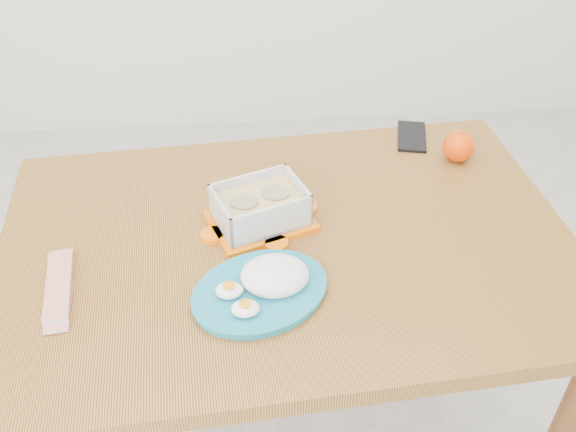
{
  "coord_description": "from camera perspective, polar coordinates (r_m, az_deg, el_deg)",
  "views": [
    {
      "loc": [
        -0.15,
        -1.03,
        1.63
      ],
      "look_at": [
        -0.07,
        -0.01,
        0.81
      ],
      "focal_mm": 40.0,
      "sensor_mm": 36.0,
      "label": 1
    }
  ],
  "objects": [
    {
      "name": "dining_table",
      "position": [
        1.42,
        0.0,
        -5.0
      ],
      "size": [
        1.26,
        0.9,
        0.75
      ],
      "rotation": [
        0.0,
        0.0,
        0.08
      ],
      "color": "#A2712D",
      "rests_on": "ground"
    },
    {
      "name": "orange_fruit",
      "position": [
        1.62,
        14.94,
        6.0
      ],
      "size": [
        0.08,
        0.08,
        0.08
      ],
      "primitive_type": "sphere",
      "color": "#EF4504",
      "rests_on": "dining_table"
    },
    {
      "name": "rice_plate",
      "position": [
        1.22,
        -2.09,
        -6.08
      ],
      "size": [
        0.35,
        0.35,
        0.07
      ],
      "rotation": [
        0.0,
        0.0,
        0.45
      ],
      "color": "teal",
      "rests_on": "dining_table"
    },
    {
      "name": "smartphone",
      "position": [
        1.7,
        10.94,
        6.95
      ],
      "size": [
        0.1,
        0.15,
        0.01
      ],
      "primitive_type": "cube",
      "rotation": [
        0.0,
        0.0,
        -0.21
      ],
      "color": "black",
      "rests_on": "dining_table"
    },
    {
      "name": "food_container",
      "position": [
        1.36,
        -2.49,
        0.77
      ],
      "size": [
        0.25,
        0.22,
        0.09
      ],
      "rotation": [
        0.0,
        0.0,
        0.36
      ],
      "color": "orange",
      "rests_on": "dining_table"
    },
    {
      "name": "candy_bar",
      "position": [
        1.31,
        -19.71,
        -5.96
      ],
      "size": [
        0.07,
        0.19,
        0.02
      ],
      "primitive_type": "cube",
      "rotation": [
        0.0,
        0.0,
        1.71
      ],
      "color": "red",
      "rests_on": "dining_table"
    }
  ]
}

